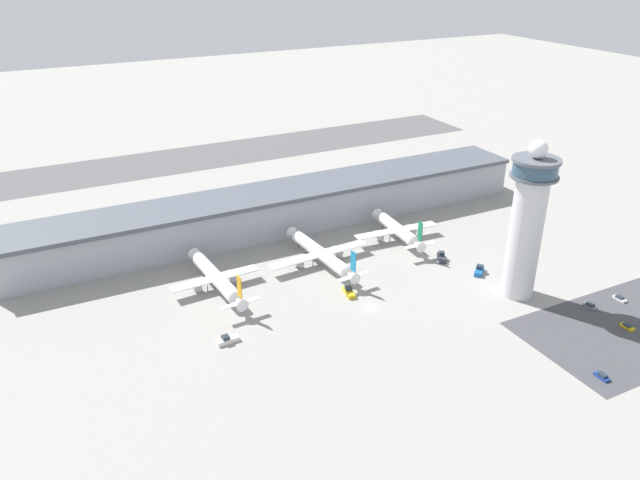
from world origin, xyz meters
The scene contains 16 objects.
ground_plane centered at (0.00, 0.00, 0.00)m, with size 1000.00×1000.00×0.00m, color gray.
terminal_building centered at (0.00, 70.00, 8.46)m, with size 214.74×25.00×16.73m.
runway_strip centered at (0.00, 175.77, 0.00)m, with size 322.11×44.00×0.01m, color #515154.
control_tower centered at (47.84, -14.00, 26.11)m, with size 14.68×14.68×52.53m.
parking_lot_surface centered at (62.51, -45.38, 0.00)m, with size 64.00×40.00×0.01m, color #424247.
airplane_gate_alpha centered at (-39.93, 33.68, 4.45)m, with size 30.75×41.72×14.20m.
airplane_gate_bravo centered at (-0.72, 33.82, 4.38)m, with size 39.75×43.87×13.94m.
airplane_gate_charlie centered at (35.02, 38.23, 4.72)m, with size 34.84×34.57×14.37m.
service_truck_catering centered at (-47.08, 2.60, 0.87)m, with size 6.88×2.89×2.52m.
service_truck_fuel centered at (-2.00, 10.74, 0.90)m, with size 3.54×7.04×2.60m.
service_truck_baggage centered at (46.17, 2.65, 0.99)m, with size 6.75×6.35×2.84m.
service_truck_water centered at (40.53, 17.03, 1.06)m, with size 5.11×6.86×3.04m.
car_blue_compact centered at (36.66, -58.46, 0.55)m, with size 1.99×4.26×1.42m.
car_silver_sedan centered at (62.55, -31.51, 0.56)m, with size 1.84×4.65×1.44m.
car_grey_coupe centered at (74.86, -32.53, 0.53)m, with size 1.99×4.41×1.37m.
car_yellow_taxi centered at (63.09, -45.07, 0.56)m, with size 1.88×4.26×1.45m.
Camera 1 is at (-91.61, -144.17, 104.92)m, focal length 35.00 mm.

